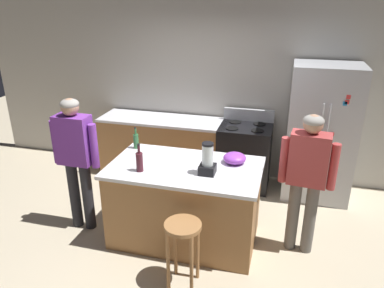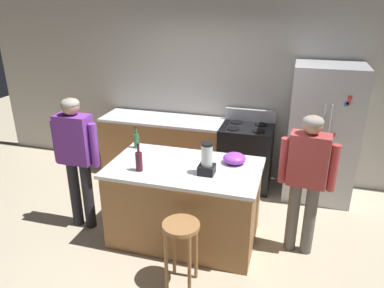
{
  "view_description": "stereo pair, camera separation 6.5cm",
  "coord_description": "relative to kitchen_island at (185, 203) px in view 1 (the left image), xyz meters",
  "views": [
    {
      "loc": [
        1.05,
        -3.54,
        2.7
      ],
      "look_at": [
        0.0,
        0.3,
        1.09
      ],
      "focal_mm": 34.27,
      "sensor_mm": 36.0,
      "label": 1
    },
    {
      "loc": [
        1.11,
        -3.52,
        2.7
      ],
      "look_at": [
        0.0,
        0.3,
        1.09
      ],
      "focal_mm": 34.27,
      "sensor_mm": 36.0,
      "label": 2
    }
  ],
  "objects": [
    {
      "name": "ground_plane",
      "position": [
        0.0,
        0.0,
        -0.47
      ],
      "size": [
        14.0,
        14.0,
        0.0
      ],
      "primitive_type": "plane",
      "color": "beige"
    },
    {
      "name": "back_wall",
      "position": [
        0.0,
        1.95,
        0.88
      ],
      "size": [
        8.0,
        0.1,
        2.7
      ],
      "primitive_type": "cube",
      "color": "#BCB7AD",
      "rests_on": "ground_plane"
    },
    {
      "name": "kitchen_island",
      "position": [
        0.0,
        0.0,
        0.0
      ],
      "size": [
        1.7,
        0.99,
        0.94
      ],
      "color": "#9E6B3D",
      "rests_on": "ground_plane"
    },
    {
      "name": "back_counter_run",
      "position": [
        -0.8,
        1.55,
        -0.0
      ],
      "size": [
        2.0,
        0.64,
        0.94
      ],
      "color": "#9E6B3D",
      "rests_on": "ground_plane"
    },
    {
      "name": "refrigerator",
      "position": [
        1.51,
        1.5,
        0.47
      ],
      "size": [
        0.9,
        0.73,
        1.89
      ],
      "color": "#B7BABF",
      "rests_on": "ground_plane"
    },
    {
      "name": "stove_range",
      "position": [
        0.48,
        1.52,
        0.01
      ],
      "size": [
        0.76,
        0.65,
        1.12
      ],
      "color": "black",
      "rests_on": "ground_plane"
    },
    {
      "name": "person_by_island_left",
      "position": [
        -1.3,
        -0.11,
        0.53
      ],
      "size": [
        0.59,
        0.22,
        1.66
      ],
      "color": "#26262B",
      "rests_on": "ground_plane"
    },
    {
      "name": "person_by_sink_right",
      "position": [
        1.31,
        0.13,
        0.5
      ],
      "size": [
        0.6,
        0.26,
        1.61
      ],
      "color": "#66605B",
      "rests_on": "ground_plane"
    },
    {
      "name": "bar_stool",
      "position": [
        0.2,
        -0.75,
        0.07
      ],
      "size": [
        0.36,
        0.36,
        0.71
      ],
      "color": "#9E6B3D",
      "rests_on": "ground_plane"
    },
    {
      "name": "blender_appliance",
      "position": [
        0.28,
        -0.11,
        0.62
      ],
      "size": [
        0.17,
        0.17,
        0.35
      ],
      "color": "black",
      "rests_on": "kitchen_island"
    },
    {
      "name": "bottle_olive_oil",
      "position": [
        -0.73,
        0.35,
        0.57
      ],
      "size": [
        0.07,
        0.07,
        0.28
      ],
      "color": "#2D6638",
      "rests_on": "kitchen_island"
    },
    {
      "name": "bottle_wine",
      "position": [
        -0.44,
        -0.24,
        0.59
      ],
      "size": [
        0.08,
        0.08,
        0.32
      ],
      "color": "#471923",
      "rests_on": "kitchen_island"
    },
    {
      "name": "mixing_bowl",
      "position": [
        0.52,
        0.24,
        0.53
      ],
      "size": [
        0.26,
        0.26,
        0.12
      ],
      "primitive_type": "ellipsoid",
      "color": "purple",
      "rests_on": "kitchen_island"
    }
  ]
}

